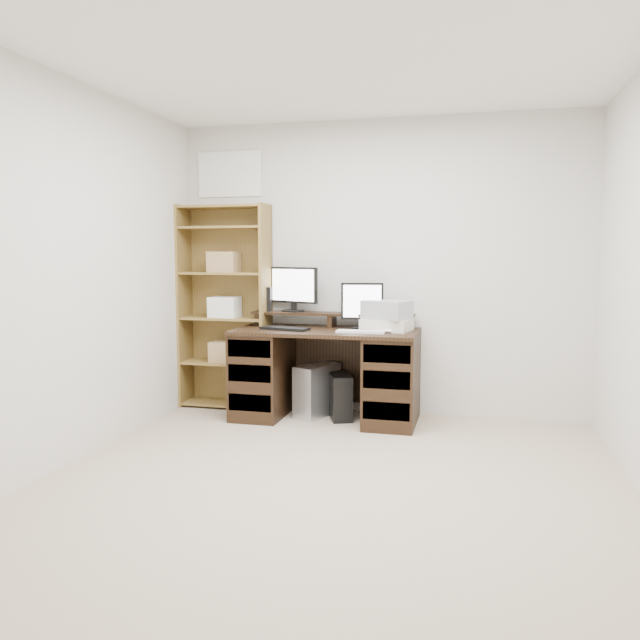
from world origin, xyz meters
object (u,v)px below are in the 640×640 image
at_px(monitor_small, 362,304).
at_px(tower_silver, 317,390).
at_px(desk, 326,373).
at_px(bookshelf, 226,305).
at_px(tower_black, 340,396).
at_px(printer, 387,325).
at_px(monitor_wide, 294,287).

height_order(monitor_small, tower_silver, monitor_small).
height_order(desk, tower_silver, desk).
bearing_deg(bookshelf, tower_black, -8.74).
height_order(desk, bookshelf, bookshelf).
relative_size(monitor_small, printer, 1.02).
height_order(desk, monitor_small, monitor_small).
relative_size(desk, printer, 3.99).
bearing_deg(tower_black, bookshelf, 150.17).
bearing_deg(desk, monitor_wide, 146.13).
relative_size(tower_silver, tower_black, 1.07).
distance_m(tower_silver, bookshelf, 1.13).
distance_m(monitor_wide, monitor_small, 0.65).
relative_size(monitor_wide, bookshelf, 0.26).
xyz_separation_m(monitor_wide, monitor_small, (0.62, -0.11, -0.13)).
bearing_deg(desk, tower_silver, 141.97).
height_order(desk, printer, printer).
relative_size(monitor_wide, tower_black, 1.14).
bearing_deg(tower_silver, printer, 18.54).
xyz_separation_m(printer, bookshelf, (-1.47, 0.17, 0.12)).
xyz_separation_m(desk, bookshelf, (-0.97, 0.21, 0.53)).
relative_size(tower_silver, bookshelf, 0.24).
distance_m(desk, tower_black, 0.23).
xyz_separation_m(tower_black, bookshelf, (-1.08, 0.17, 0.73)).
xyz_separation_m(monitor_small, bookshelf, (-1.25, 0.09, -0.04)).
xyz_separation_m(printer, tower_black, (-0.39, 0.01, -0.61)).
bearing_deg(monitor_small, printer, -28.85).
height_order(monitor_small, printer, monitor_small).
bearing_deg(bookshelf, desk, -12.33).
distance_m(printer, tower_silver, 0.83).
distance_m(desk, monitor_wide, 0.81).
relative_size(printer, tower_black, 0.92).
relative_size(desk, tower_black, 3.69).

